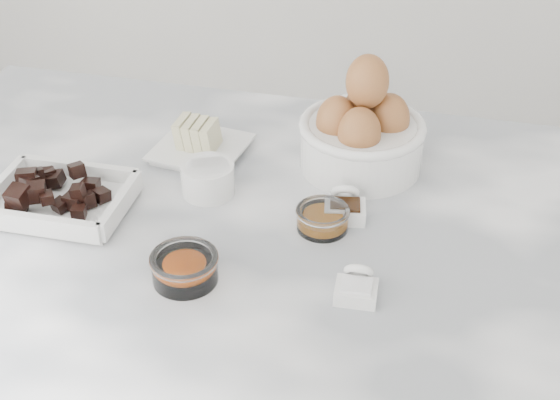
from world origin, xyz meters
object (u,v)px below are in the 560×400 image
at_px(egg_bowl, 362,132).
at_px(zest_bowl, 185,267).
at_px(sugar_ramekin, 208,178).
at_px(chocolate_dish, 60,195).
at_px(honey_bowl, 323,218).
at_px(butter_plate, 199,143).
at_px(vanilla_spoon, 345,206).
at_px(salt_spoon, 357,286).

distance_m(egg_bowl, zest_bowl, 0.36).
height_order(sugar_ramekin, egg_bowl, egg_bowl).
distance_m(chocolate_dish, zest_bowl, 0.24).
relative_size(honey_bowl, zest_bowl, 0.85).
relative_size(butter_plate, zest_bowl, 1.72).
height_order(egg_bowl, honey_bowl, egg_bowl).
xyz_separation_m(chocolate_dish, zest_bowl, (0.22, -0.10, -0.00)).
xyz_separation_m(chocolate_dish, egg_bowl, (0.39, 0.21, 0.04)).
bearing_deg(egg_bowl, vanilla_spoon, -90.48).
xyz_separation_m(honey_bowl, zest_bowl, (-0.14, -0.14, 0.00)).
bearing_deg(butter_plate, egg_bowl, 5.53).
bearing_deg(vanilla_spoon, zest_bowl, -132.79).
xyz_separation_m(honey_bowl, salt_spoon, (0.07, -0.12, -0.00)).
height_order(vanilla_spoon, salt_spoon, vanilla_spoon).
bearing_deg(salt_spoon, zest_bowl, -173.96).
bearing_deg(zest_bowl, salt_spoon, 6.04).
bearing_deg(butter_plate, sugar_ramekin, -64.71).
relative_size(egg_bowl, zest_bowl, 2.20).
height_order(sugar_ramekin, zest_bowl, sugar_ramekin).
bearing_deg(butter_plate, zest_bowl, -74.80).
xyz_separation_m(vanilla_spoon, salt_spoon, (0.04, -0.16, -0.00)).
distance_m(chocolate_dish, honey_bowl, 0.37).
bearing_deg(egg_bowl, honey_bowl, -98.43).
relative_size(chocolate_dish, honey_bowl, 2.63).
relative_size(chocolate_dish, butter_plate, 1.30).
bearing_deg(egg_bowl, butter_plate, -174.47).
bearing_deg(butter_plate, vanilla_spoon, -23.50).
bearing_deg(honey_bowl, egg_bowl, 81.57).
xyz_separation_m(zest_bowl, vanilla_spoon, (0.17, 0.18, -0.01)).
bearing_deg(sugar_ramekin, vanilla_spoon, -2.41).
bearing_deg(honey_bowl, sugar_ramekin, 165.39).
relative_size(chocolate_dish, vanilla_spoon, 2.57).
xyz_separation_m(zest_bowl, salt_spoon, (0.21, 0.02, -0.01)).
distance_m(sugar_ramekin, zest_bowl, 0.19).
height_order(butter_plate, egg_bowl, egg_bowl).
bearing_deg(salt_spoon, honey_bowl, 118.35).
bearing_deg(salt_spoon, sugar_ramekin, 145.24).
distance_m(butter_plate, zest_bowl, 0.30).
bearing_deg(egg_bowl, chocolate_dish, -151.58).
bearing_deg(salt_spoon, chocolate_dish, 169.35).
relative_size(butter_plate, salt_spoon, 2.33).
xyz_separation_m(chocolate_dish, honey_bowl, (0.36, 0.04, -0.01)).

